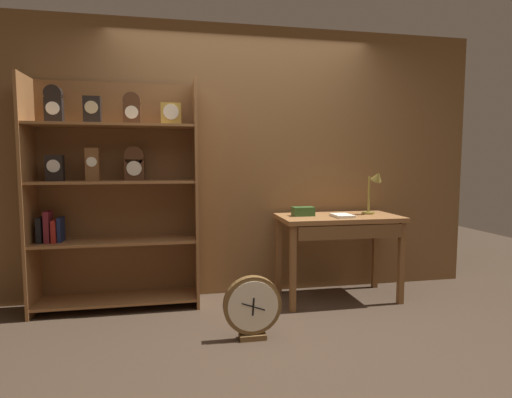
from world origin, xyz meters
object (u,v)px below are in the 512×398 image
at_px(toolbox_small, 303,211).
at_px(workbench, 339,227).
at_px(desk_lamp, 374,187).
at_px(open_repair_manual, 342,216).
at_px(bookshelf, 114,192).
at_px(round_clock_large, 252,307).

bearing_deg(toolbox_small, workbench, -11.61).
distance_m(desk_lamp, open_repair_manual, 0.47).
xyz_separation_m(bookshelf, open_repair_manual, (2.02, -0.28, -0.23)).
distance_m(workbench, open_repair_manual, 0.15).
bearing_deg(bookshelf, toolbox_small, -4.31).
bearing_deg(bookshelf, workbench, -5.53).
relative_size(open_repair_manual, round_clock_large, 0.47).
bearing_deg(round_clock_large, bookshelf, 140.25).
xyz_separation_m(workbench, desk_lamp, (0.37, 0.05, 0.37)).
distance_m(open_repair_manual, round_clock_large, 1.27).
xyz_separation_m(open_repair_manual, round_clock_large, (-0.95, -0.62, -0.57)).
relative_size(workbench, round_clock_large, 2.39).
bearing_deg(desk_lamp, round_clock_large, -150.51).
xyz_separation_m(workbench, open_repair_manual, (-0.01, -0.08, 0.12)).
relative_size(desk_lamp, open_repair_manual, 1.93).
bearing_deg(bookshelf, open_repair_manual, -7.83).
bearing_deg(open_repair_manual, workbench, 83.07).
distance_m(workbench, desk_lamp, 0.53).
bearing_deg(open_repair_manual, bookshelf, 170.63).
bearing_deg(bookshelf, desk_lamp, -3.42).
height_order(workbench, open_repair_manual, open_repair_manual).
relative_size(desk_lamp, round_clock_large, 0.90).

